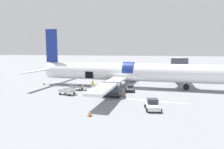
{
  "coord_description": "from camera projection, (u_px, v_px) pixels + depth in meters",
  "views": [
    {
      "loc": [
        5.77,
        -37.65,
        7.64
      ],
      "look_at": [
        -3.85,
        -0.0,
        2.95
      ],
      "focal_mm": 32.0,
      "sensor_mm": 36.0,
      "label": 1
    }
  ],
  "objects": [
    {
      "name": "ground_plane",
      "position": [
        131.0,
        90.0,
        38.55
      ],
      "size": [
        500.0,
        500.0,
        0.0
      ],
      "primitive_type": "plane",
      "color": "gray"
    },
    {
      "name": "apron_marking_line",
      "position": [
        118.0,
        98.0,
        32.27
      ],
      "size": [
        21.08,
        2.27,
        0.01
      ],
      "color": "silver",
      "rests_on": "ground_plane"
    },
    {
      "name": "jet_bridge_stub",
      "position": [
        178.0,
        64.0,
        44.62
      ],
      "size": [
        3.31,
        11.06,
        6.08
      ],
      "color": "#4C4C51",
      "rests_on": "ground_plane"
    },
    {
      "name": "airplane",
      "position": [
        126.0,
        73.0,
        41.29
      ],
      "size": [
        40.28,
        36.24,
        12.36
      ],
      "color": "white",
      "rests_on": "ground_plane"
    },
    {
      "name": "baggage_tug_lead",
      "position": [
        153.0,
        105.0,
        25.7
      ],
      "size": [
        2.4,
        3.15,
        1.38
      ],
      "color": "white",
      "rests_on": "ground_plane"
    },
    {
      "name": "baggage_tug_mid",
      "position": [
        130.0,
        89.0,
        37.15
      ],
      "size": [
        2.1,
        2.79,
        1.33
      ],
      "color": "silver",
      "rests_on": "ground_plane"
    },
    {
      "name": "baggage_cart_loading",
      "position": [
        99.0,
        89.0,
        37.17
      ],
      "size": [
        3.93,
        2.28,
        1.1
      ],
      "color": "silver",
      "rests_on": "ground_plane"
    },
    {
      "name": "baggage_cart_queued",
      "position": [
        77.0,
        87.0,
        38.66
      ],
      "size": [
        3.42,
        2.01,
        1.09
      ],
      "color": "#999BA0",
      "rests_on": "ground_plane"
    },
    {
      "name": "baggage_cart_empty",
      "position": [
        68.0,
        92.0,
        34.53
      ],
      "size": [
        3.81,
        2.19,
        1.05
      ],
      "color": "silver",
      "rests_on": "ground_plane"
    },
    {
      "name": "ground_crew_loader_a",
      "position": [
        105.0,
        84.0,
        39.59
      ],
      "size": [
        0.42,
        0.62,
        1.81
      ],
      "color": "black",
      "rests_on": "ground_plane"
    },
    {
      "name": "ground_crew_loader_b",
      "position": [
        93.0,
        85.0,
        39.26
      ],
      "size": [
        0.57,
        0.62,
        1.85
      ],
      "color": "#2D2D33",
      "rests_on": "ground_plane"
    },
    {
      "name": "ground_crew_driver",
      "position": [
        118.0,
        89.0,
        35.36
      ],
      "size": [
        0.54,
        0.47,
        1.56
      ],
      "color": "#1E2338",
      "rests_on": "ground_plane"
    },
    {
      "name": "ground_crew_supervisor",
      "position": [
        110.0,
        85.0,
        38.79
      ],
      "size": [
        0.57,
        0.39,
        1.64
      ],
      "color": "black",
      "rests_on": "ground_plane"
    },
    {
      "name": "ground_crew_helper",
      "position": [
        99.0,
        90.0,
        34.1
      ],
      "size": [
        0.56,
        0.56,
        1.74
      ],
      "color": "#2D2D33",
      "rests_on": "ground_plane"
    },
    {
      "name": "suitcase_on_tarmac_upright",
      "position": [
        86.0,
        92.0,
        35.84
      ],
      "size": [
        0.36,
        0.24,
        0.63
      ],
      "color": "#14472D",
      "rests_on": "ground_plane"
    },
    {
      "name": "suitcase_on_tarmac_spare",
      "position": [
        109.0,
        92.0,
        35.42
      ],
      "size": [
        0.39,
        0.3,
        0.84
      ],
      "color": "olive",
      "rests_on": "ground_plane"
    },
    {
      "name": "safety_cone_engine_left",
      "position": [
        90.0,
        113.0,
        23.26
      ],
      "size": [
        0.47,
        0.47,
        0.79
      ],
      "color": "black",
      "rests_on": "ground_plane"
    },
    {
      "name": "safety_cone_wingtip",
      "position": [
        124.0,
        94.0,
        33.53
      ],
      "size": [
        0.46,
        0.46,
        0.63
      ],
      "color": "black",
      "rests_on": "ground_plane"
    },
    {
      "name": "safety_cone_tail",
      "position": [
        44.0,
        84.0,
        44.73
      ],
      "size": [
        0.6,
        0.6,
        0.58
      ],
      "color": "black",
      "rests_on": "ground_plane"
    }
  ]
}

